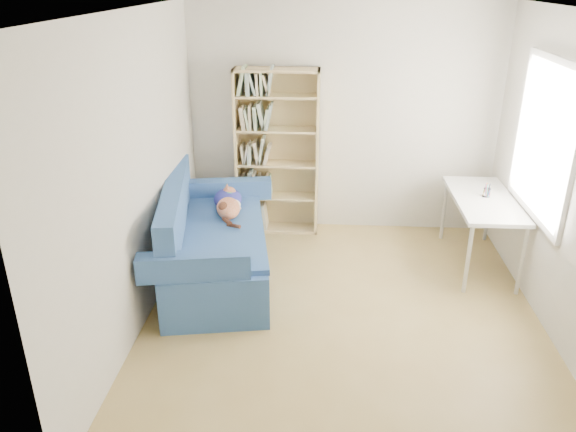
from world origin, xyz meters
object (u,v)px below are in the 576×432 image
object	(u,v)px
sofa	(211,243)
bookshelf	(277,159)
desk	(484,204)
pen_cup	(487,192)

from	to	relation	value
sofa	bookshelf	bearing A→B (deg)	55.07
desk	pen_cup	size ratio (longest dim) A/B	9.00
desk	bookshelf	bearing A→B (deg)	161.00
sofa	pen_cup	distance (m)	2.84
sofa	pen_cup	world-z (taller)	sofa
desk	sofa	bearing A→B (deg)	-170.84
pen_cup	desk	bearing A→B (deg)	-121.46
bookshelf	desk	bearing A→B (deg)	-19.00
sofa	bookshelf	xyz separation A→B (m)	(0.56, 1.19, 0.51)
sofa	bookshelf	world-z (taller)	bookshelf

